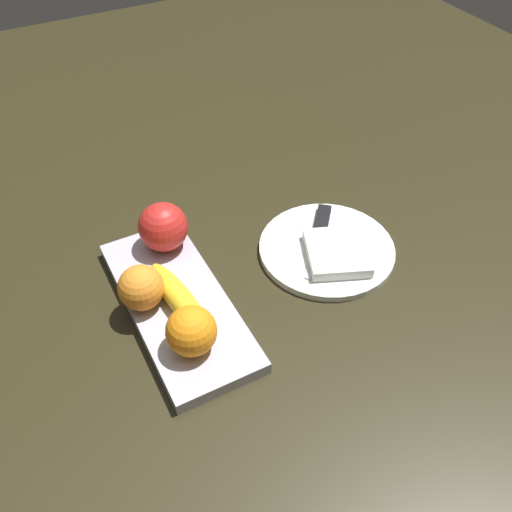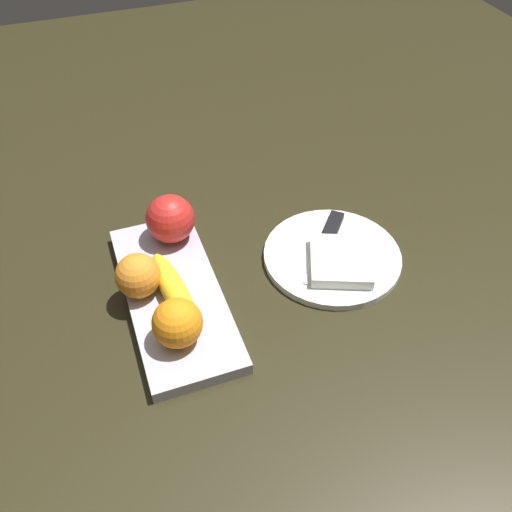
{
  "view_description": "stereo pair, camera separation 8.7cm",
  "coord_description": "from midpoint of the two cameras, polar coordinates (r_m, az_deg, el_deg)",
  "views": [
    {
      "loc": [
        0.57,
        -0.19,
        0.67
      ],
      "look_at": [
        0.02,
        0.1,
        0.05
      ],
      "focal_mm": 39.1,
      "sensor_mm": 36.0,
      "label": 1
    },
    {
      "loc": [
        0.6,
        -0.11,
        0.67
      ],
      "look_at": [
        0.02,
        0.1,
        0.05
      ],
      "focal_mm": 39.1,
      "sensor_mm": 36.0,
      "label": 2
    }
  ],
  "objects": [
    {
      "name": "ground_plane",
      "position": [
        0.9,
        -3.71,
        -3.39
      ],
      "size": [
        2.4,
        2.4,
        0.0
      ],
      "primitive_type": "plane",
      "color": "black"
    },
    {
      "name": "fruit_tray",
      "position": [
        0.87,
        -5.59,
        -4.19
      ],
      "size": [
        0.34,
        0.14,
        0.02
      ],
      "primitive_type": "cube",
      "color": "#B3B2C2",
      "rests_on": "ground_plane"
    },
    {
      "name": "apple",
      "position": [
        0.93,
        -6.11,
        3.69
      ],
      "size": [
        0.08,
        0.08,
        0.08
      ],
      "primitive_type": "sphere",
      "color": "red",
      "rests_on": "fruit_tray"
    },
    {
      "name": "banana",
      "position": [
        0.84,
        -5.35,
        -3.87
      ],
      "size": [
        0.18,
        0.06,
        0.04
      ],
      "primitive_type": "ellipsoid",
      "rotation": [
        0.0,
        0.0,
        3.25
      ],
      "color": "yellow",
      "rests_on": "fruit_tray"
    },
    {
      "name": "orange_near_apple",
      "position": [
        0.85,
        -9.2,
        -1.95
      ],
      "size": [
        0.07,
        0.07,
        0.07
      ],
      "primitive_type": "sphere",
      "color": "orange",
      "rests_on": "fruit_tray"
    },
    {
      "name": "orange_near_banana",
      "position": [
        0.78,
        -4.87,
        -7.03
      ],
      "size": [
        0.07,
        0.07,
        0.07
      ],
      "primitive_type": "sphere",
      "color": "orange",
      "rests_on": "fruit_tray"
    },
    {
      "name": "dinner_plate",
      "position": [
        0.95,
        10.4,
        -0.15
      ],
      "size": [
        0.23,
        0.23,
        0.01
      ],
      "primitive_type": "cylinder",
      "color": "white",
      "rests_on": "ground_plane"
    },
    {
      "name": "folded_napkin",
      "position": [
        0.93,
        11.34,
        -0.64
      ],
      "size": [
        0.14,
        0.13,
        0.02
      ],
      "primitive_type": "cube",
      "rotation": [
        0.0,
        0.0,
        -0.39
      ],
      "color": "white",
      "rests_on": "dinner_plate"
    },
    {
      "name": "knife",
      "position": [
        0.97,
        10.03,
        1.93
      ],
      "size": [
        0.15,
        0.13,
        0.01
      ],
      "rotation": [
        0.0,
        0.0,
        -0.7
      ],
      "color": "silver",
      "rests_on": "dinner_plate"
    }
  ]
}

